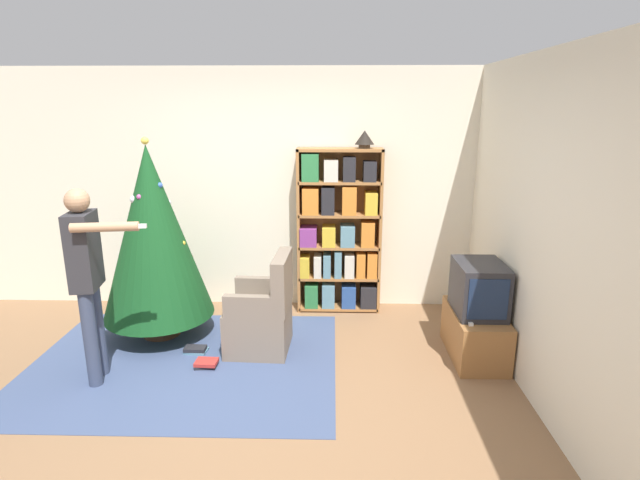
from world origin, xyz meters
The scene contains 14 objects.
ground_plane centered at (0.00, 0.00, 0.00)m, with size 14.00×14.00×0.00m, color #846042.
wall_back centered at (0.00, 2.06, 1.30)m, with size 8.00×0.10×2.60m.
wall_right centered at (2.25, 0.00, 1.30)m, with size 0.10×8.00×2.60m.
area_rug centered at (-0.63, 0.59, 0.00)m, with size 2.68×2.05×0.01m.
bookshelf centered at (0.75, 1.84, 0.86)m, with size 0.90×0.27×1.78m.
tv_stand centered at (1.96, 0.78, 0.21)m, with size 0.43×0.81×0.43m.
television centered at (1.96, 0.78, 0.66)m, with size 0.40×0.55×0.45m.
game_remote centered at (1.83, 0.54, 0.44)m, with size 0.04×0.12×0.02m.
christmas_tree centered at (-1.02, 1.15, 1.04)m, with size 1.05×1.05×1.93m.
armchair centered at (0.04, 0.87, 0.32)m, with size 0.60×0.59×0.92m.
standing_person centered at (-1.25, 0.31, 0.95)m, with size 0.67×0.47×1.60m.
table_lamp centered at (1.00, 1.85, 1.88)m, with size 0.20×0.20×0.18m.
book_pile_near_tree centered at (-0.58, 0.77, 0.03)m, with size 0.21×0.16×0.06m.
book_pile_by_chair centered at (-0.42, 0.52, 0.03)m, with size 0.20×0.15×0.06m.
Camera 1 is at (0.67, -3.36, 2.20)m, focal length 28.00 mm.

